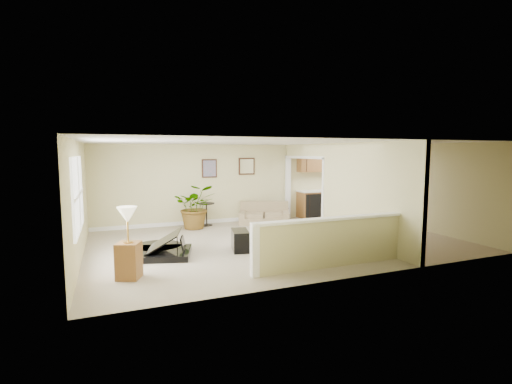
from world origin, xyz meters
name	(u,v)px	position (x,y,z in m)	size (l,w,h in m)	color
floor	(276,241)	(0.00, 0.00, 0.00)	(9.00, 9.00, 0.00)	tan
back_wall	(238,183)	(0.00, 3.00, 1.25)	(9.00, 0.04, 2.50)	beige
front_wall	(348,210)	(0.00, -3.00, 1.25)	(9.00, 0.04, 2.50)	beige
left_wall	(79,201)	(-4.50, 0.00, 1.25)	(0.04, 6.00, 2.50)	beige
right_wall	(414,186)	(4.50, 0.00, 1.25)	(0.04, 6.00, 2.50)	beige
ceiling	(277,142)	(0.00, 0.00, 2.50)	(9.00, 6.00, 0.04)	silver
kitchen_vinyl	(376,231)	(3.15, 0.00, 0.00)	(2.70, 6.00, 0.01)	#8C765E
interior_partition	(332,190)	(1.80, 0.25, 1.22)	(0.18, 5.99, 2.50)	beige
pony_half_wall	(329,241)	(0.08, -2.30, 0.52)	(3.42, 0.22, 1.00)	beige
left_window	(77,194)	(-4.49, -0.50, 1.45)	(0.05, 2.15, 1.45)	white
wall_art_left	(209,168)	(-0.95, 2.97, 1.75)	(0.48, 0.04, 0.58)	#381F14
wall_mirror	(247,166)	(0.30, 2.97, 1.80)	(0.55, 0.04, 0.55)	#381F14
kitchen_cabinets	(326,192)	(3.19, 2.73, 0.87)	(2.36, 0.65, 2.33)	brown
piano	(158,233)	(-2.95, -0.18, 0.50)	(1.72, 1.72, 1.20)	black
piano_bench	(240,240)	(-1.14, -0.47, 0.23)	(0.36, 0.70, 0.47)	black
loveseat	(263,213)	(0.63, 2.34, 0.34)	(1.89, 1.46, 0.89)	tan
accent_table	(207,211)	(-1.14, 2.65, 0.45)	(0.49, 0.49, 0.71)	black
palm_plant	(196,207)	(-1.55, 2.33, 0.65)	(1.40, 1.29, 1.32)	black
small_plant	(284,214)	(1.45, 2.51, 0.23)	(0.32, 0.32, 0.53)	black
lamp_stand	(128,248)	(-3.63, -1.54, 0.55)	(0.50, 0.50, 1.30)	brown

